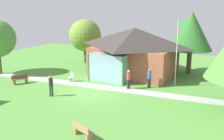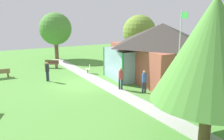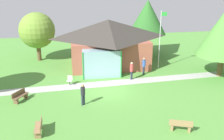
# 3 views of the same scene
# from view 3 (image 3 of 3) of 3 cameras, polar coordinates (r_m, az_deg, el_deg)

# --- Properties ---
(ground_plane) EXTENTS (44.00, 44.00, 0.00)m
(ground_plane) POSITION_cam_3_polar(r_m,az_deg,el_deg) (24.06, -0.70, -4.36)
(ground_plane) COLOR #54933D
(pavilion) EXTENTS (9.10, 8.03, 4.94)m
(pavilion) POSITION_cam_3_polar(r_m,az_deg,el_deg) (30.09, -0.80, 5.85)
(pavilion) COLOR #A35642
(pavilion) RESTS_ON ground_plane
(footpath) EXTENTS (23.51, 2.92, 0.03)m
(footpath) POSITION_cam_3_polar(r_m,az_deg,el_deg) (25.54, -1.23, -2.83)
(footpath) COLOR #ADADA8
(footpath) RESTS_ON ground_plane
(flagpole) EXTENTS (0.64, 0.08, 6.10)m
(flagpole) POSITION_cam_3_polar(r_m,az_deg,el_deg) (28.95, 9.89, 6.55)
(flagpole) COLOR silver
(flagpole) RESTS_ON ground_plane
(bench_mid_left) EXTENTS (1.17, 1.50, 0.84)m
(bench_mid_left) POSITION_cam_3_polar(r_m,az_deg,el_deg) (23.35, -18.40, -5.15)
(bench_mid_left) COLOR brown
(bench_mid_left) RESTS_ON ground_plane
(bench_front_left) EXTENTS (0.46, 1.51, 0.84)m
(bench_front_left) POSITION_cam_3_polar(r_m,az_deg,el_deg) (18.62, -14.79, -11.44)
(bench_front_left) COLOR olive
(bench_front_left) RESTS_ON ground_plane
(bench_front_right) EXTENTS (1.56, 0.93, 0.84)m
(bench_front_right) POSITION_cam_3_polar(r_m,az_deg,el_deg) (18.82, 13.95, -11.01)
(bench_front_right) COLOR #9E7A51
(bench_front_right) RESTS_ON ground_plane
(patio_chair_west) EXTENTS (0.55, 0.55, 0.86)m
(patio_chair_west) POSITION_cam_3_polar(r_m,az_deg,el_deg) (25.44, -8.69, -2.19)
(patio_chair_west) COLOR beige
(patio_chair_west) RESTS_ON ground_plane
(visitor_on_path) EXTENTS (0.34, 0.34, 1.74)m
(visitor_on_path) POSITION_cam_3_polar(r_m,az_deg,el_deg) (26.25, 4.06, 0.12)
(visitor_on_path) COLOR #2D3347
(visitor_on_path) RESTS_ON ground_plane
(visitor_near_flagpole) EXTENTS (0.34, 0.34, 1.74)m
(visitor_near_flagpole) POSITION_cam_3_polar(r_m,az_deg,el_deg) (27.70, 6.57, 1.10)
(visitor_near_flagpole) COLOR #2D3347
(visitor_near_flagpole) RESTS_ON ground_plane
(visitor_strolling_lawn) EXTENTS (0.34, 0.34, 1.74)m
(visitor_strolling_lawn) POSITION_cam_3_polar(r_m,az_deg,el_deg) (21.38, -6.01, -4.70)
(visitor_strolling_lawn) COLOR #2D3347
(visitor_strolling_lawn) RESTS_ON ground_plane
(tree_behind_pavilion_left) EXTENTS (4.02, 4.02, 5.53)m
(tree_behind_pavilion_left) POSITION_cam_3_polar(r_m,az_deg,el_deg) (32.43, -15.18, 7.86)
(tree_behind_pavilion_left) COLOR brown
(tree_behind_pavilion_left) RESTS_ON ground_plane
(tree_behind_pavilion_right) EXTENTS (4.51, 4.51, 6.64)m
(tree_behind_pavilion_right) POSITION_cam_3_polar(r_m,az_deg,el_deg) (33.81, 7.31, 10.73)
(tree_behind_pavilion_right) COLOR brown
(tree_behind_pavilion_right) RESTS_ON ground_plane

